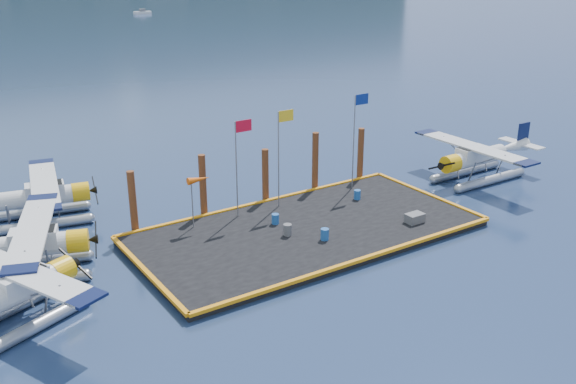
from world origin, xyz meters
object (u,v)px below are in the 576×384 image
seaplane_c (39,200)px  piling_0 (133,204)px  drum_3 (325,234)px  piling_1 (203,188)px  drum_0 (288,230)px  piling_2 (265,177)px  seaplane_b (27,249)px  seaplane_d (475,160)px  flagpole_red (239,154)px  piling_3 (315,163)px  piling_4 (360,155)px  drum_5 (275,219)px  flagpole_blue (356,127)px  windsock (199,181)px  drum_4 (357,195)px  crate (415,218)px  seaplane_a (16,295)px  flagpole_yellow (281,144)px

seaplane_c → piling_0: 6.51m
drum_3 → piling_1: (-3.92, 7.31, 1.37)m
drum_0 → drum_3: drum_0 is taller
drum_3 → piling_2: (0.58, 7.31, 1.17)m
seaplane_b → drum_3: size_ratio=14.89×
seaplane_d → piling_0: size_ratio=2.53×
flagpole_red → seaplane_c: bearing=147.3°
piling_3 → piling_4: bearing=0.0°
drum_5 → piling_3: piling_3 is taller
drum_3 → flagpole_blue: bearing=40.1°
piling_0 → piling_4: bearing=0.0°
piling_4 → piling_3: bearing=180.0°
windsock → piling_2: bearing=16.1°
windsock → piling_1: bearing=57.3°
drum_4 → crate: 4.92m
seaplane_a → flagpole_red: bearing=85.4°
seaplane_c → flagpole_yellow: size_ratio=1.58×
seaplane_c → piling_0: piling_0 is taller
flagpole_red → piling_2: flagpole_red is taller
drum_5 → drum_4: bearing=4.0°
seaplane_b → piling_0: (6.37, 1.85, 0.45)m
piling_0 → drum_0: bearing=-38.8°
seaplane_d → crate: size_ratio=9.21×
flagpole_yellow → drum_4: bearing=-20.5°
flagpole_yellow → flagpole_red: bearing=180.0°
piling_3 → piling_4: piling_3 is taller
crate → flagpole_blue: bearing=83.4°
piling_3 → seaplane_c: bearing=163.7°
flagpole_yellow → windsock: flagpole_yellow is taller
drum_4 → seaplane_a: bearing=-172.3°
flagpole_yellow → piling_3: size_ratio=1.44×
seaplane_a → drum_5: (15.15, 2.50, -0.78)m
drum_3 → windsock: bearing=130.9°
seaplane_d → drum_5: bearing=88.3°
seaplane_c → piling_4: bearing=88.3°
drum_3 → piling_1: size_ratio=0.16×
windsock → piling_1: 2.21m
drum_3 → drum_5: size_ratio=1.08×
piling_3 → seaplane_a: bearing=-163.1°
seaplane_c → drum_3: bearing=57.1°
drum_4 → flagpole_yellow: size_ratio=0.10×
flagpole_blue → piling_3: flagpole_blue is taller
seaplane_b → windsock: bearing=111.3°
drum_5 → flagpole_red: (-1.10, 2.25, 3.69)m
drum_3 → drum_5: drum_3 is taller
piling_3 → drum_0: bearing=-136.8°
drum_0 → piling_3: 8.35m
piling_3 → flagpole_yellow: bearing=-157.2°
seaplane_b → piling_0: bearing=126.0°
seaplane_b → drum_4: bearing=105.5°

